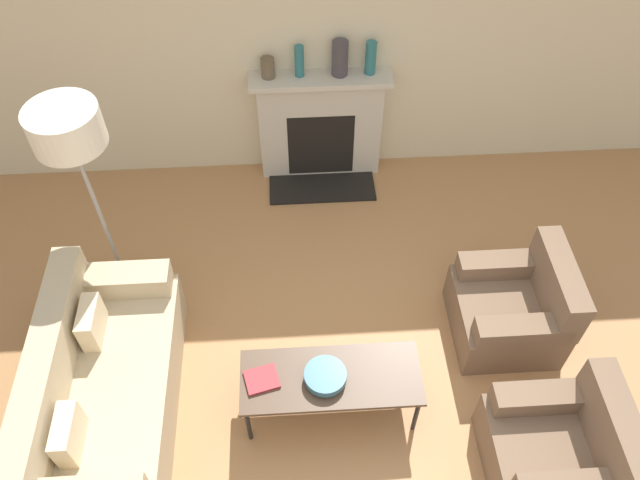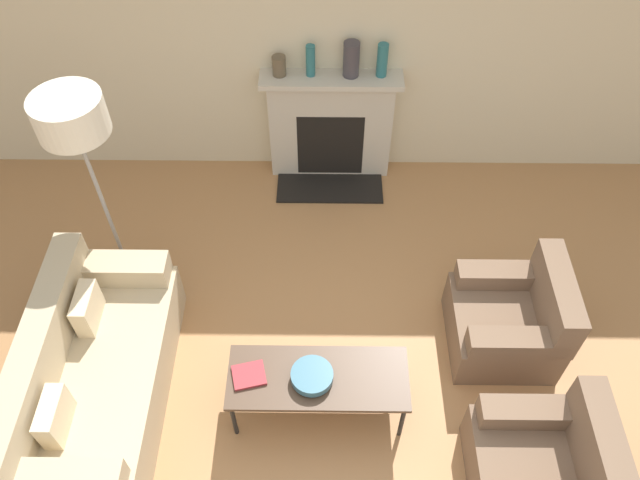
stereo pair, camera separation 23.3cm
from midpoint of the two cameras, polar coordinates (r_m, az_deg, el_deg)
name	(u,v)px [view 2 (the right image)]	position (r m, az deg, el deg)	size (l,w,h in m)	color
ground_plane	(357,434)	(4.64, 4.95, -17.35)	(18.00, 18.00, 0.00)	#A87547
wall_back	(356,30)	(5.46, 4.58, 18.60)	(18.00, 0.06, 2.90)	beige
fireplace	(331,127)	(5.87, 2.12, 10.24)	(1.24, 0.59, 1.10)	beige
couch	(93,378)	(4.70, -18.69, -11.88)	(0.84, 1.81, 0.82)	tan
armchair_near	(544,467)	(4.50, 21.25, -18.86)	(0.78, 0.77, 0.80)	brown
armchair_far	(511,320)	(4.97, 18.36, -7.02)	(0.78, 0.77, 0.80)	brown
coffee_table	(318,379)	(4.34, 1.40, -12.67)	(1.23, 0.48, 0.45)	#4C3828
bowl	(312,376)	(4.26, 0.86, -12.37)	(0.29, 0.29, 0.08)	#38667A
book	(249,375)	(4.32, -4.95, -12.26)	(0.26, 0.23, 0.02)	#9E2D33
floor_lamp	(76,131)	(4.49, -20.06, 9.35)	(0.48, 0.48, 1.82)	gray
mantel_vase_left	(279,66)	(5.49, -2.51, 15.60)	(0.12, 0.12, 0.18)	brown
mantel_vase_center_left	(311,61)	(5.46, 0.40, 16.06)	(0.08, 0.08, 0.28)	#28666B
mantel_vase_center_right	(351,59)	(5.46, 4.15, 16.13)	(0.14, 0.14, 0.31)	#3D383D
mantel_vase_right	(382,60)	(5.48, 6.98, 15.98)	(0.09, 0.09, 0.30)	#28666B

